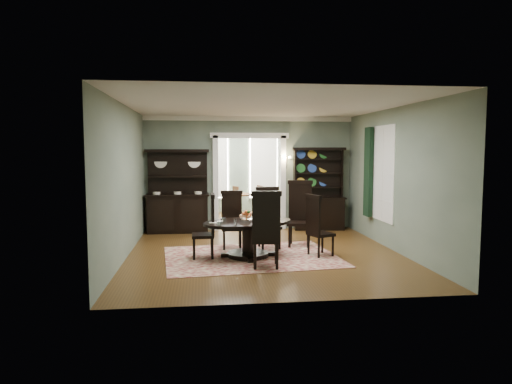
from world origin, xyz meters
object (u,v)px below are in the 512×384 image
(sideboard, at_px, (178,203))
(parlor_table, at_px, (238,203))
(dining_table, at_px, (248,232))
(welsh_dresser, at_px, (319,200))

(sideboard, bearing_deg, parlor_table, 49.28)
(parlor_table, bearing_deg, sideboard, -130.86)
(dining_table, distance_m, sideboard, 3.36)
(dining_table, bearing_deg, welsh_dresser, 33.79)
(dining_table, relative_size, welsh_dresser, 0.99)
(welsh_dresser, bearing_deg, dining_table, -120.38)
(dining_table, height_order, parlor_table, parlor_table)
(sideboard, xyz_separation_m, parlor_table, (1.71, 1.98, -0.23))
(dining_table, relative_size, sideboard, 1.01)
(welsh_dresser, height_order, parlor_table, welsh_dresser)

